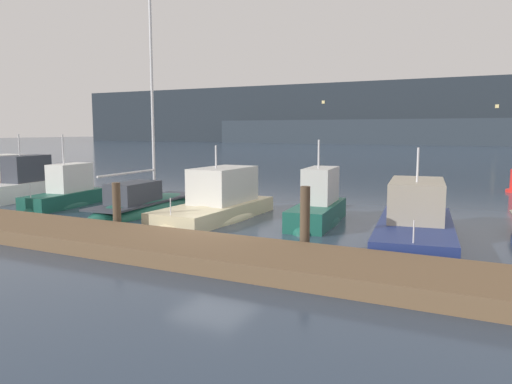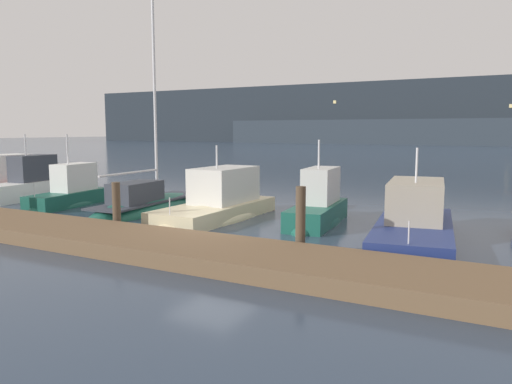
% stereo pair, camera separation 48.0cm
% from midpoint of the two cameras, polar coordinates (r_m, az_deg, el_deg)
% --- Properties ---
extents(ground_plane, '(400.00, 400.00, 0.00)m').
position_cam_midpoint_polar(ground_plane, '(16.43, -4.32, -5.32)').
color(ground_plane, '#2D3D51').
extents(dock, '(43.02, 2.80, 0.45)m').
position_cam_midpoint_polar(dock, '(14.53, -9.34, -6.13)').
color(dock, brown).
rests_on(dock, ground).
extents(mooring_pile_2, '(0.28, 0.28, 1.74)m').
position_cam_midpoint_polar(mooring_pile_2, '(17.87, -14.92, -1.69)').
color(mooring_pile_2, '#4C3D2D').
rests_on(mooring_pile_2, ground).
extents(mooring_pile_3, '(0.28, 0.28, 1.97)m').
position_cam_midpoint_polar(mooring_pile_3, '(14.06, 6.08, -3.36)').
color(mooring_pile_3, '#4C3D2D').
rests_on(mooring_pile_3, ground).
extents(motorboat_berth_2, '(2.30, 5.59, 3.80)m').
position_cam_midpoint_polar(motorboat_berth_2, '(28.09, -24.19, 0.21)').
color(motorboat_berth_2, white).
rests_on(motorboat_berth_2, ground).
extents(motorboat_berth_3, '(2.16, 5.00, 3.89)m').
position_cam_midpoint_polar(motorboat_berth_3, '(24.84, -20.01, -0.70)').
color(motorboat_berth_3, '#195647').
rests_on(motorboat_berth_3, ground).
extents(sailboat_berth_4, '(2.62, 7.77, 11.66)m').
position_cam_midpoint_polar(sailboat_berth_4, '(22.30, -11.65, -1.76)').
color(sailboat_berth_4, '#195647').
rests_on(sailboat_berth_4, ground).
extents(motorboat_berth_5, '(2.46, 6.88, 3.58)m').
position_cam_midpoint_polar(motorboat_berth_5, '(20.10, -3.77, -2.11)').
color(motorboat_berth_5, beige).
rests_on(motorboat_berth_5, ground).
extents(motorboat_berth_6, '(2.08, 5.07, 3.81)m').
position_cam_midpoint_polar(motorboat_berth_6, '(19.04, 7.80, -2.56)').
color(motorboat_berth_6, '#195647').
rests_on(motorboat_berth_6, ground).
extents(motorboat_berth_7, '(3.55, 7.77, 3.46)m').
position_cam_midpoint_polar(motorboat_berth_7, '(16.81, 18.40, -4.19)').
color(motorboat_berth_7, navy).
rests_on(motorboat_berth_7, ground).
extents(hillside_backdrop, '(240.00, 23.00, 15.98)m').
position_cam_midpoint_polar(hillside_backdrop, '(134.83, 25.56, 8.03)').
color(hillside_backdrop, '#232B33').
rests_on(hillside_backdrop, ground).
extents(rowboat_adrift, '(2.80, 2.15, 0.56)m').
position_cam_midpoint_polar(rowboat_adrift, '(42.81, -26.42, 1.62)').
color(rowboat_adrift, gray).
rests_on(rowboat_adrift, ground).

